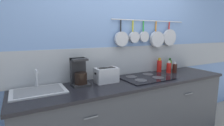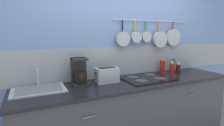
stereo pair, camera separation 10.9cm
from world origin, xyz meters
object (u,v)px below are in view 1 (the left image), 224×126
Objects in this scene: coffee_maker at (79,74)px; bottle_dish_soap at (159,66)px; toaster at (106,75)px; bottle_olive_oil at (175,68)px; bottle_cooking_wine at (170,65)px; bottle_vinegar at (169,68)px.

coffee_maker is 1.42× the size of bottle_dish_soap.
bottle_olive_oil is (1.13, -0.03, -0.02)m from toaster.
toaster is 1.49× the size of bottle_cooking_wine.
bottle_vinegar is (1.05, 0.01, -0.01)m from toaster.
bottle_vinegar is 0.09m from bottle_olive_oil.
bottle_dish_soap reaches higher than bottle_olive_oil.
coffee_maker is at bearing -176.83° from bottle_dish_soap.
bottle_olive_oil is (1.45, -0.08, -0.06)m from coffee_maker.
coffee_maker reaches higher than toaster.
toaster is at bearing -172.47° from bottle_dish_soap.
bottle_vinegar is at bearing -54.54° from bottle_dish_soap.
coffee_maker is 0.32m from toaster.
bottle_olive_oil is at bearing -27.16° from bottle_vinegar.
bottle_dish_soap is (1.29, 0.07, -0.03)m from coffee_maker.
coffee_maker is 1.29m from bottle_dish_soap.
bottle_dish_soap is 1.12× the size of bottle_cooking_wine.
coffee_maker is 1.59× the size of bottle_cooking_wine.
bottle_dish_soap is 0.14m from bottle_vinegar.
coffee_maker is 1.89× the size of bottle_olive_oil.
bottle_olive_oil is at bearing -44.02° from bottle_dish_soap.
bottle_dish_soap is at bearing -176.54° from bottle_cooking_wine.
bottle_olive_oil is at bearing -3.35° from coffee_maker.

